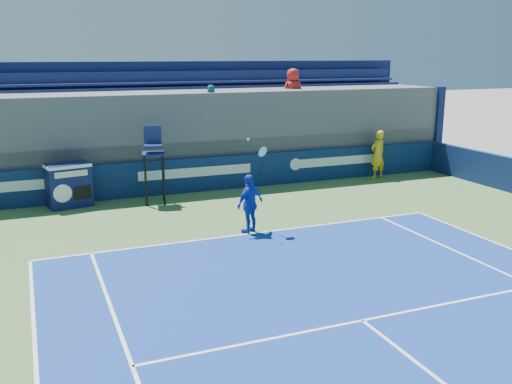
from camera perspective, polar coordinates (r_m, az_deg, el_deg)
name	(u,v)px	position (r m, az deg, el deg)	size (l,w,h in m)	color
ball_person	(378,154)	(22.31, 12.08, 3.69)	(0.68, 0.44, 1.86)	gold
back_hoarding	(195,175)	(19.85, -6.07, 1.71)	(20.40, 0.21, 1.20)	#0D1F4A
match_clock	(69,184)	(18.66, -18.21, 0.77)	(1.43, 0.96, 1.40)	#0E1548
umpire_chair	(154,157)	(18.28, -10.20, 3.50)	(0.82, 0.82, 2.48)	black
tennis_player	(250,203)	(15.13, -0.59, -1.15)	(1.03, 0.77, 2.57)	#153BAF
stadium_seating	(179,132)	(21.60, -7.66, 5.95)	(21.00, 4.05, 4.40)	#4C4C51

